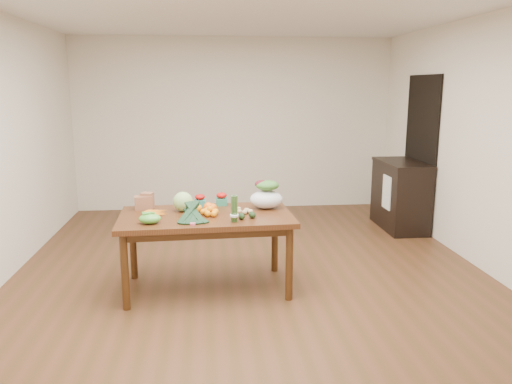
{
  "coord_description": "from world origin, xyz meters",
  "views": [
    {
      "loc": [
        -0.43,
        -4.96,
        1.95
      ],
      "look_at": [
        0.05,
        0.0,
        0.89
      ],
      "focal_mm": 35.0,
      "sensor_mm": 36.0,
      "label": 1
    }
  ],
  "objects": [
    {
      "name": "mandarin_cluster",
      "position": [
        -0.42,
        -0.35,
        0.8
      ],
      "size": [
        0.19,
        0.19,
        0.09
      ],
      "primitive_type": null,
      "rotation": [
        0.0,
        0.0,
        0.05
      ],
      "color": "orange",
      "rests_on": "dining_table"
    },
    {
      "name": "orange_b",
      "position": [
        -0.43,
        -0.21,
        0.8
      ],
      "size": [
        0.09,
        0.09,
        0.09
      ],
      "primitive_type": "sphere",
      "color": "#FF570F",
      "rests_on": "dining_table"
    },
    {
      "name": "potato_b",
      "position": [
        -0.09,
        -0.35,
        0.77
      ],
      "size": [
        0.05,
        0.05,
        0.04
      ],
      "primitive_type": "ellipsoid",
      "color": "#D9B47D",
      "rests_on": "dining_table"
    },
    {
      "name": "cabbage",
      "position": [
        -0.68,
        -0.17,
        0.85
      ],
      "size": [
        0.19,
        0.19,
        0.19
      ],
      "primitive_type": "sphere",
      "color": "#B0DE80",
      "rests_on": "dining_table"
    },
    {
      "name": "avocado_a",
      "position": [
        -0.13,
        -0.53,
        0.78
      ],
      "size": [
        0.08,
        0.1,
        0.06
      ],
      "primitive_type": "ellipsoid",
      "rotation": [
        0.0,
        0.0,
        0.3
      ],
      "color": "black",
      "rests_on": "dining_table"
    },
    {
      "name": "orange_a",
      "position": [
        -0.53,
        -0.22,
        0.79
      ],
      "size": [
        0.08,
        0.08,
        0.08
      ],
      "primitive_type": "sphere",
      "color": "orange",
      "rests_on": "dining_table"
    },
    {
      "name": "kale_bunch",
      "position": [
        -0.58,
        -0.58,
        0.83
      ],
      "size": [
        0.34,
        0.41,
        0.16
      ],
      "primitive_type": null,
      "rotation": [
        0.0,
        0.0,
        0.05
      ],
      "color": "black",
      "rests_on": "dining_table"
    },
    {
      "name": "salad_bag",
      "position": [
        0.14,
        -0.13,
        0.88
      ],
      "size": [
        0.34,
        0.26,
        0.26
      ],
      "primitive_type": null,
      "rotation": [
        0.0,
        0.0,
        0.05
      ],
      "color": "silver",
      "rests_on": "dining_table"
    },
    {
      "name": "dining_table",
      "position": [
        -0.46,
        -0.32,
        0.38
      ],
      "size": [
        1.67,
        0.98,
        0.75
      ],
      "primitive_type": "cube",
      "rotation": [
        0.0,
        0.0,
        0.05
      ],
      "color": "#4A2A11",
      "rests_on": "floor"
    },
    {
      "name": "potato_a",
      "position": [
        -0.14,
        -0.32,
        0.77
      ],
      "size": [
        0.05,
        0.05,
        0.04
      ],
      "primitive_type": "ellipsoid",
      "color": "tan",
      "rests_on": "dining_table"
    },
    {
      "name": "snap_pea_bag",
      "position": [
        -0.96,
        -0.59,
        0.79
      ],
      "size": [
        0.2,
        0.15,
        0.09
      ],
      "primitive_type": "ellipsoid",
      "color": "#61B83E",
      "rests_on": "dining_table"
    },
    {
      "name": "strawberry_basket_a",
      "position": [
        -0.52,
        0.02,
        0.8
      ],
      "size": [
        0.11,
        0.11,
        0.1
      ],
      "primitive_type": null,
      "rotation": [
        0.0,
        0.0,
        0.05
      ],
      "color": "red",
      "rests_on": "dining_table"
    },
    {
      "name": "avocado_b",
      "position": [
        -0.03,
        -0.5,
        0.78
      ],
      "size": [
        0.09,
        0.11,
        0.06
      ],
      "primitive_type": "ellipsoid",
      "rotation": [
        0.0,
        0.0,
        0.3
      ],
      "color": "black",
      "rests_on": "dining_table"
    },
    {
      "name": "orange_c",
      "position": [
        -0.39,
        -0.23,
        0.79
      ],
      "size": [
        0.08,
        0.08,
        0.08
      ],
      "primitive_type": "sphere",
      "color": "orange",
      "rests_on": "dining_table"
    },
    {
      "name": "potato_c",
      "position": [
        -0.07,
        -0.3,
        0.77
      ],
      "size": [
        0.06,
        0.05,
        0.05
      ],
      "primitive_type": "ellipsoid",
      "color": "tan",
      "rests_on": "dining_table"
    },
    {
      "name": "potato_d",
      "position": [
        -0.14,
        -0.2,
        0.77
      ],
      "size": [
        0.04,
        0.04,
        0.04
      ],
      "primitive_type": "ellipsoid",
      "color": "#D8CA7C",
      "rests_on": "dining_table"
    },
    {
      "name": "strawberry_basket_b",
      "position": [
        -0.3,
        0.05,
        0.8
      ],
      "size": [
        0.12,
        0.12,
        0.1
      ],
      "primitive_type": null,
      "rotation": [
        0.0,
        0.0,
        0.05
      ],
      "color": "red",
      "rests_on": "dining_table"
    },
    {
      "name": "ceiling",
      "position": [
        0.0,
        0.0,
        2.7
      ],
      "size": [
        5.0,
        6.0,
        0.02
      ],
      "primitive_type": "cube",
      "color": "white",
      "rests_on": "room_walls"
    },
    {
      "name": "room_walls",
      "position": [
        0.0,
        0.0,
        1.35
      ],
      "size": [
        5.02,
        6.02,
        2.7
      ],
      "color": "silver",
      "rests_on": "floor"
    },
    {
      "name": "carrots",
      "position": [
        -0.93,
        -0.26,
        0.76
      ],
      "size": [
        0.23,
        0.23,
        0.03
      ],
      "primitive_type": null,
      "rotation": [
        0.0,
        0.0,
        0.05
      ],
      "color": "orange",
      "rests_on": "dining_table"
    },
    {
      "name": "asparagus_bundle",
      "position": [
        -0.2,
        -0.62,
        0.88
      ],
      "size": [
        0.09,
        0.12,
        0.26
      ],
      "primitive_type": null,
      "rotation": [
        0.15,
        0.0,
        0.05
      ],
      "color": "#4C7A38",
      "rests_on": "dining_table"
    },
    {
      "name": "paper_bag",
      "position": [
        -1.08,
        -0.04,
        0.83
      ],
      "size": [
        0.24,
        0.2,
        0.16
      ],
      "primitive_type": null,
      "rotation": [
        0.0,
        0.0,
        0.05
      ],
      "color": "brown",
      "rests_on": "dining_table"
    },
    {
      "name": "floor",
      "position": [
        0.0,
        0.0,
        0.0
      ],
      "size": [
        6.0,
        6.0,
        0.0
      ],
      "primitive_type": "plane",
      "color": "brown",
      "rests_on": "ground"
    },
    {
      "name": "dish_towel",
      "position": [
        1.96,
        1.4,
        0.55
      ],
      "size": [
        0.02,
        0.28,
        0.45
      ],
      "primitive_type": "cube",
      "color": "white",
      "rests_on": "cabinet"
    },
    {
      "name": "cabinet",
      "position": [
        2.22,
        1.57,
        0.47
      ],
      "size": [
        0.52,
        1.02,
        0.94
      ],
      "primitive_type": "cube",
      "color": "black",
      "rests_on": "floor"
    },
    {
      "name": "doorway_dark",
      "position": [
        2.48,
        1.6,
        1.05
      ],
      "size": [
        0.02,
        1.0,
        2.1
      ],
      "primitive_type": "cube",
      "color": "black",
      "rests_on": "floor"
    },
    {
      "name": "potato_e",
      "position": [
        -0.03,
        -0.33,
        0.77
      ],
      "size": [
        0.05,
        0.04,
        0.04
      ],
      "primitive_type": "ellipsoid",
      "color": "#DABC7D",
      "rests_on": "dining_table"
    }
  ]
}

